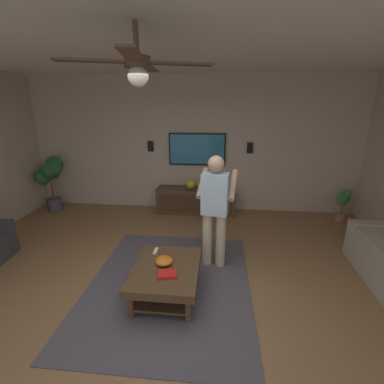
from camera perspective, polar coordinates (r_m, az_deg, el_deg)
The scene contains 17 objects.
ground_plane at distance 3.44m, azimuth -5.65°, elevation -23.35°, with size 8.50×8.50×0.00m, color olive.
wall_back_tv at distance 5.91m, azimuth 0.16°, elevation 10.01°, with size 0.10×7.28×2.88m, color #BCA893.
ceiling_slab at distance 2.67m, azimuth -7.92°, elevation 32.32°, with size 6.70×7.28×0.10m, color white.
area_rug at distance 3.77m, azimuth -4.81°, elevation -18.92°, with size 2.60×2.11×0.01m, color #514C56.
coffee_table at distance 3.44m, azimuth -5.57°, elevation -17.05°, with size 1.00×0.80×0.40m.
media_console at distance 5.86m, azimuth 0.84°, elevation -1.84°, with size 0.45×1.70×0.55m.
tv at distance 5.82m, azimuth 1.10°, elevation 9.11°, with size 0.05×1.22×0.69m.
person_standing at distance 3.74m, azimuth 4.94°, elevation -2.91°, with size 0.60×0.60×1.64m.
potted_plant_tall at distance 6.61m, azimuth -27.92°, elevation 3.31°, with size 0.45×0.61×1.22m.
potted_plant_short at distance 6.20m, azimuth 29.63°, elevation -1.70°, with size 0.35×0.25×0.70m.
bowl at distance 3.40m, azimuth -5.99°, elevation -14.41°, with size 0.21×0.21×0.10m, color orange.
remote_white at distance 3.68m, azimuth -7.76°, elevation -12.38°, with size 0.15×0.04×0.02m, color white.
book at distance 3.23m, azimuth -5.33°, elevation -17.04°, with size 0.22×0.16×0.04m, color red.
vase_round at distance 5.73m, azimuth -0.28°, elevation 1.77°, with size 0.22×0.22×0.22m, color gold.
wall_speaker_left at distance 5.84m, azimuth 12.28°, elevation 9.24°, with size 0.06×0.12×0.22m, color black.
wall_speaker_right at distance 5.99m, azimuth -8.83°, elevation 9.64°, with size 0.06×0.12×0.22m, color black.
ceiling_fan at distance 2.30m, azimuth -11.46°, elevation 24.83°, with size 1.20×1.17×0.46m.
Camera 1 is at (-2.52, -0.56, 2.27)m, focal length 24.97 mm.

